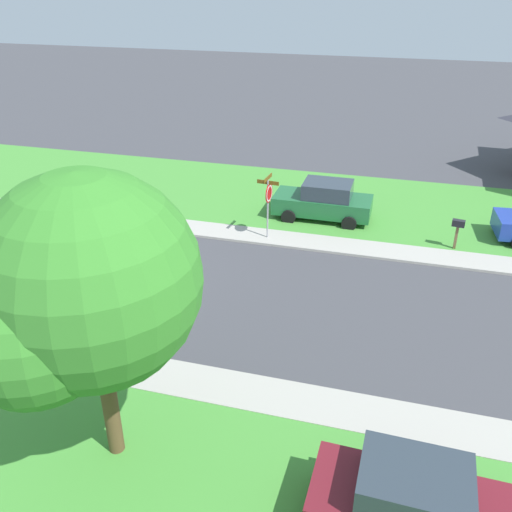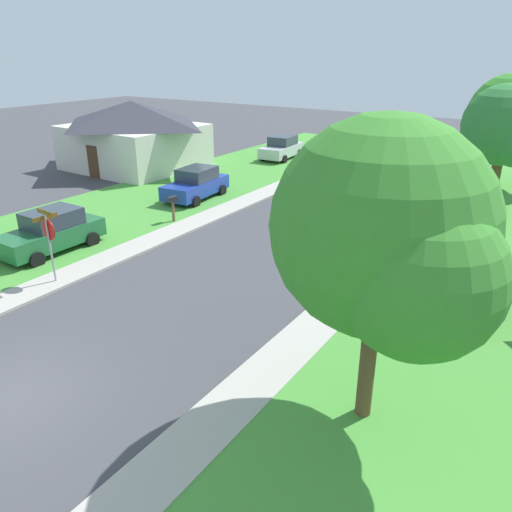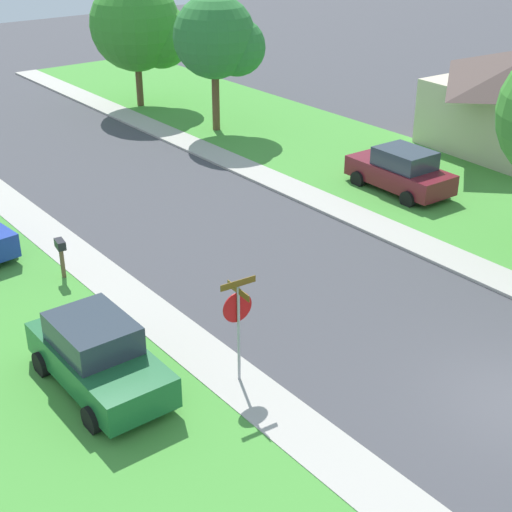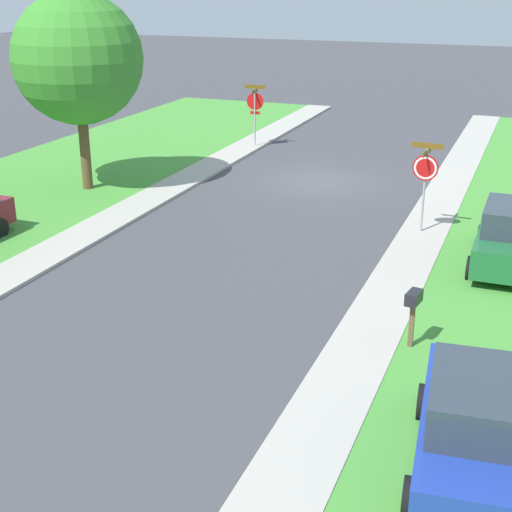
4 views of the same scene
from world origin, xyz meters
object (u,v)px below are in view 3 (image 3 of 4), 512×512
Objects in this scene: car_maroon_far_down_street at (401,171)px; car_green_near_corner at (98,356)px; tree_sidewalk_mid at (142,28)px; mailbox at (61,249)px; stop_sign_far_corner at (238,314)px; tree_across_left at (220,40)px.

car_green_near_corner is (-15.12, -4.32, 0.00)m from car_maroon_far_down_street.
car_green_near_corner is at bearing -122.94° from tree_sidewalk_mid.
tree_sidewalk_mid is at bearing 57.06° from car_green_near_corner.
tree_sidewalk_mid reaches higher than mailbox.
stop_sign_far_corner is at bearing -82.12° from mailbox.
stop_sign_far_corner is 0.64× the size of car_green_near_corner.
car_green_near_corner is 21.27m from tree_across_left.
mailbox is at bearing 97.88° from stop_sign_far_corner.
car_green_near_corner is 5.83m from mailbox.
tree_sidewalk_mid is (13.89, 21.44, 3.25)m from car_green_near_corner.
mailbox is at bearing 73.33° from car_green_near_corner.
stop_sign_far_corner is at bearing -124.50° from tree_across_left.
car_green_near_corner is at bearing -133.50° from tree_across_left.
stop_sign_far_corner is 13.91m from car_maroon_far_down_street.
car_maroon_far_down_street is at bearing -5.38° from mailbox.
stop_sign_far_corner is at bearing -34.52° from car_green_near_corner.
tree_across_left is 4.89× the size of mailbox.
tree_across_left is (-0.68, 10.90, 3.48)m from car_maroon_far_down_street.
car_green_near_corner is (-2.70, 1.86, -1.01)m from stop_sign_far_corner.
car_green_near_corner is 3.29× the size of mailbox.
car_green_near_corner reaches higher than mailbox.
car_maroon_far_down_street is 17.47m from tree_sidewalk_mid.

